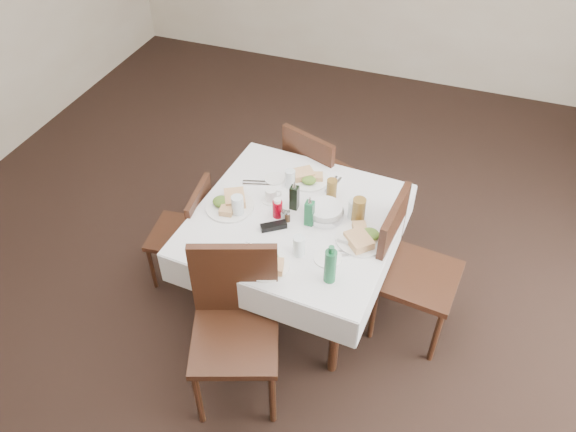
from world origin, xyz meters
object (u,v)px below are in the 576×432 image
(chair_south, at_px, (235,316))
(ketchup_bottle, at_px, (277,208))
(chair_east, at_px, (406,262))
(water_w, at_px, (238,206))
(dining_table, at_px, (296,227))
(water_s, at_px, (299,246))
(water_n, at_px, (290,179))
(oil_cruet_dark, at_px, (294,197))
(chair_west, at_px, (189,229))
(chair_north, at_px, (316,174))
(oil_cruet_green, at_px, (309,212))
(bread_basket, at_px, (325,212))
(green_bottle, at_px, (330,266))
(coffee_mug, at_px, (271,195))
(water_e, at_px, (354,209))

(chair_south, xyz_separation_m, ketchup_bottle, (-0.00, 0.68, 0.24))
(chair_east, xyz_separation_m, water_w, (-1.06, -0.14, 0.26))
(dining_table, relative_size, water_s, 10.05)
(water_n, xyz_separation_m, ketchup_bottle, (0.03, -0.30, 0.00))
(chair_south, bearing_deg, chair_east, 42.42)
(chair_south, relative_size, oil_cruet_dark, 4.77)
(chair_east, relative_size, chair_west, 1.21)
(water_w, bearing_deg, chair_north, 73.56)
(dining_table, bearing_deg, chair_north, 97.55)
(chair_west, distance_m, ketchup_bottle, 0.73)
(water_w, bearing_deg, oil_cruet_green, 9.10)
(bread_basket, xyz_separation_m, green_bottle, (0.18, -0.49, 0.08))
(water_s, bearing_deg, chair_east, 29.45)
(bread_basket, xyz_separation_m, oil_cruet_dark, (-0.20, 0.01, 0.05))
(chair_north, distance_m, chair_east, 1.07)
(water_w, xyz_separation_m, coffee_mug, (0.15, 0.20, -0.03))
(oil_cruet_dark, height_order, coffee_mug, oil_cruet_dark)
(water_n, distance_m, oil_cruet_green, 0.38)
(chair_east, xyz_separation_m, water_n, (-0.85, 0.23, 0.26))
(oil_cruet_green, xyz_separation_m, ketchup_bottle, (-0.21, -0.00, -0.03))
(chair_north, bearing_deg, water_s, -78.04)
(bread_basket, distance_m, oil_cruet_green, 0.13)
(dining_table, bearing_deg, chair_west, -175.47)
(water_w, bearing_deg, oil_cruet_dark, 30.02)
(water_n, height_order, water_w, water_w)
(water_n, xyz_separation_m, oil_cruet_green, (0.23, -0.30, 0.03))
(chair_east, relative_size, ketchup_bottle, 7.35)
(dining_table, distance_m, chair_south, 0.72)
(chair_west, xyz_separation_m, green_bottle, (1.09, -0.36, 0.40))
(chair_east, xyz_separation_m, oil_cruet_dark, (-0.75, 0.04, 0.28))
(chair_south, relative_size, chair_east, 1.02)
(chair_west, height_order, green_bottle, green_bottle)
(chair_west, bearing_deg, water_w, -5.47)
(chair_east, distance_m, oil_cruet_dark, 0.80)
(water_s, distance_m, bread_basket, 0.36)
(bread_basket, relative_size, coffee_mug, 1.87)
(water_w, height_order, green_bottle, green_bottle)
(chair_south, height_order, bread_basket, chair_south)
(dining_table, relative_size, water_w, 9.37)
(water_n, bearing_deg, chair_south, -88.46)
(chair_east, distance_m, water_n, 0.91)
(bread_basket, bearing_deg, green_bottle, -69.87)
(water_e, distance_m, water_w, 0.72)
(water_n, relative_size, water_e, 0.97)
(chair_north, distance_m, chair_south, 1.45)
(chair_south, relative_size, oil_cruet_green, 4.69)
(water_w, bearing_deg, dining_table, 15.67)
(coffee_mug, bearing_deg, dining_table, -26.18)
(water_n, bearing_deg, oil_cruet_green, -52.31)
(chair_south, height_order, chair_west, chair_south)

